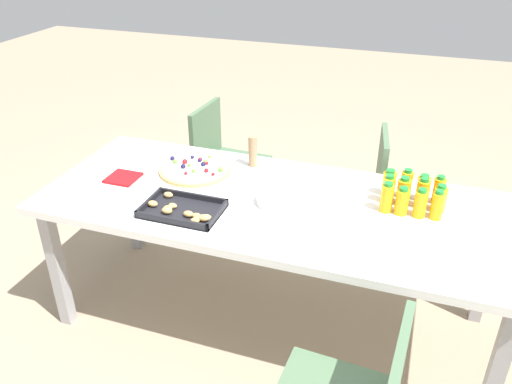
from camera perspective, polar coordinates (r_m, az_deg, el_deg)
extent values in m
plane|color=gray|center=(2.84, 1.78, -13.82)|extent=(12.00, 12.00, 0.00)
cube|color=white|center=(2.41, 2.04, -1.40)|extent=(2.20, 0.88, 0.04)
cube|color=#99999E|center=(2.87, 24.18, -7.48)|extent=(0.06, 0.06, 0.69)
cube|color=#99999E|center=(3.27, -13.47, -0.89)|extent=(0.06, 0.06, 0.69)
cube|color=#99999E|center=(2.32, 24.96, -17.69)|extent=(0.06, 0.06, 0.69)
cube|color=#99999E|center=(2.79, -21.06, -7.85)|extent=(0.06, 0.06, 0.69)
cube|color=#4C6B4C|center=(3.37, -2.61, 2.94)|extent=(0.42, 0.42, 0.04)
cube|color=#4C6B4C|center=(3.37, -5.55, 6.37)|extent=(0.05, 0.38, 0.38)
cylinder|color=silver|center=(3.56, 0.91, 0.01)|extent=(0.02, 0.02, 0.41)
cylinder|color=silver|center=(3.30, -1.17, -2.49)|extent=(0.02, 0.02, 0.41)
cylinder|color=silver|center=(3.67, -3.73, 0.95)|extent=(0.02, 0.02, 0.41)
cylinder|color=silver|center=(3.43, -6.07, -1.39)|extent=(0.02, 0.02, 0.41)
cube|color=#4C6B4C|center=(3.12, 16.67, -0.64)|extent=(0.45, 0.45, 0.04)
cube|color=#4C6B4C|center=(3.01, 13.70, 2.80)|extent=(0.09, 0.38, 0.38)
cylinder|color=silver|center=(3.40, 18.57, -3.14)|extent=(0.02, 0.02, 0.41)
cylinder|color=silver|center=(3.14, 19.16, -6.22)|extent=(0.02, 0.02, 0.41)
cylinder|color=silver|center=(3.36, 13.20, -2.70)|extent=(0.02, 0.02, 0.41)
cylinder|color=silver|center=(3.09, 13.31, -5.77)|extent=(0.02, 0.02, 0.41)
cylinder|color=#FAAC14|center=(2.50, 19.49, 0.09)|extent=(0.05, 0.05, 0.12)
cylinder|color=#1E8C33|center=(2.47, 19.75, 1.50)|extent=(0.03, 0.03, 0.02)
cylinder|color=#FAAD14|center=(2.50, 17.90, 0.30)|extent=(0.06, 0.06, 0.12)
cylinder|color=#1E8C33|center=(2.47, 18.13, 1.64)|extent=(0.04, 0.04, 0.02)
cylinder|color=#FAAC14|center=(2.50, 16.22, 0.73)|extent=(0.05, 0.05, 0.13)
cylinder|color=#1E8C33|center=(2.47, 16.45, 2.23)|extent=(0.03, 0.03, 0.02)
cylinder|color=#FAAE14|center=(2.50, 14.44, 0.86)|extent=(0.06, 0.06, 0.12)
cylinder|color=#1E8C33|center=(2.47, 14.63, 2.20)|extent=(0.04, 0.04, 0.02)
cylinder|color=#F9AC14|center=(2.43, 19.59, -0.83)|extent=(0.06, 0.06, 0.12)
cylinder|color=#1E8C33|center=(2.40, 19.85, 0.54)|extent=(0.04, 0.04, 0.02)
cylinder|color=#FAAE14|center=(2.44, 17.86, -0.26)|extent=(0.06, 0.06, 0.13)
cylinder|color=#1E8C33|center=(2.40, 18.13, 1.28)|extent=(0.04, 0.04, 0.02)
cylinder|color=#F9AC14|center=(2.44, 15.92, -0.06)|extent=(0.06, 0.06, 0.12)
cylinder|color=#1E8C33|center=(2.41, 16.14, 1.39)|extent=(0.04, 0.04, 0.02)
cylinder|color=#FAAE14|center=(2.44, 14.38, 0.18)|extent=(0.06, 0.06, 0.12)
cylinder|color=#1E8C33|center=(2.41, 14.58, 1.65)|extent=(0.04, 0.04, 0.02)
cylinder|color=#FAAE14|center=(2.37, 19.35, -1.48)|extent=(0.05, 0.05, 0.12)
cylinder|color=#1E8C33|center=(2.34, 19.62, -0.01)|extent=(0.03, 0.03, 0.02)
cylinder|color=#FAAE14|center=(2.37, 17.65, -1.31)|extent=(0.06, 0.06, 0.12)
cylinder|color=#1E8C33|center=(2.33, 17.90, 0.15)|extent=(0.04, 0.04, 0.02)
cylinder|color=#FAAC14|center=(2.37, 15.80, -1.09)|extent=(0.06, 0.06, 0.12)
cylinder|color=#1E8C33|center=(2.34, 16.01, 0.31)|extent=(0.04, 0.04, 0.02)
cylinder|color=#FAAE14|center=(2.37, 14.22, -0.70)|extent=(0.06, 0.06, 0.13)
cylinder|color=#1E8C33|center=(2.33, 14.43, 0.83)|extent=(0.04, 0.04, 0.02)
cylinder|color=tan|center=(2.69, -6.73, 2.46)|extent=(0.37, 0.37, 0.02)
cylinder|color=white|center=(2.68, -6.74, 2.69)|extent=(0.34, 0.34, 0.01)
sphere|color=#1E1947|center=(2.67, -8.03, 2.81)|extent=(0.03, 0.03, 0.03)
sphere|color=#66B238|center=(2.73, -8.91, 3.34)|extent=(0.02, 0.02, 0.02)
sphere|color=#1E1947|center=(2.77, -7.04, 3.83)|extent=(0.02, 0.02, 0.02)
sphere|color=#1E1947|center=(2.73, -6.24, 3.49)|extent=(0.02, 0.02, 0.02)
sphere|color=#1E1947|center=(2.68, -5.83, 3.06)|extent=(0.02, 0.02, 0.02)
sphere|color=#1E1947|center=(2.71, -5.63, 3.30)|extent=(0.02, 0.02, 0.02)
sphere|color=#66B238|center=(2.62, -6.89, 2.34)|extent=(0.02, 0.02, 0.02)
sphere|color=red|center=(2.74, -6.17, 3.58)|extent=(0.02, 0.02, 0.02)
sphere|color=#1E1947|center=(2.77, -9.20, 3.68)|extent=(0.02, 0.02, 0.02)
sphere|color=#66B238|center=(2.71, -5.59, 3.32)|extent=(0.03, 0.03, 0.03)
sphere|color=red|center=(2.62, -5.49, 2.38)|extent=(0.02, 0.02, 0.02)
sphere|color=red|center=(2.72, -7.85, 3.35)|extent=(0.03, 0.03, 0.03)
sphere|color=#66B238|center=(2.62, -3.90, 2.50)|extent=(0.03, 0.03, 0.03)
sphere|color=red|center=(2.58, -4.75, 1.98)|extent=(0.02, 0.02, 0.02)
sphere|color=#66B238|center=(2.77, -5.16, 3.91)|extent=(0.02, 0.02, 0.02)
sphere|color=red|center=(2.61, -7.75, 2.06)|extent=(0.02, 0.02, 0.02)
sphere|color=red|center=(2.70, -5.45, 3.18)|extent=(0.02, 0.02, 0.02)
sphere|color=#66B238|center=(2.69, -7.37, 2.95)|extent=(0.02, 0.02, 0.02)
cube|color=black|center=(2.34, -8.09, -2.09)|extent=(0.35, 0.24, 0.01)
cube|color=black|center=(2.42, -6.94, -0.52)|extent=(0.35, 0.01, 0.03)
cube|color=black|center=(2.25, -9.37, -3.20)|extent=(0.35, 0.01, 0.03)
cube|color=black|center=(2.27, -4.28, -2.54)|extent=(0.01, 0.24, 0.03)
cube|color=black|center=(2.41, -11.73, -1.12)|extent=(0.01, 0.24, 0.03)
ellipsoid|color=tan|center=(2.36, -9.18, -1.51)|extent=(0.04, 0.03, 0.02)
ellipsoid|color=tan|center=(2.32, -9.80, -2.04)|extent=(0.05, 0.04, 0.03)
ellipsoid|color=tan|center=(2.38, -11.31, -1.27)|extent=(0.05, 0.03, 0.03)
ellipsoid|color=tan|center=(2.27, -6.57, -2.63)|extent=(0.04, 0.03, 0.02)
ellipsoid|color=tan|center=(2.25, -5.49, -2.82)|extent=(0.05, 0.03, 0.03)
ellipsoid|color=tan|center=(2.44, -9.65, -0.30)|extent=(0.05, 0.03, 0.03)
ellipsoid|color=tan|center=(2.25, -6.48, -2.96)|extent=(0.04, 0.03, 0.02)
ellipsoid|color=tan|center=(2.24, -5.80, -2.87)|extent=(0.05, 0.04, 0.03)
ellipsoid|color=tan|center=(2.23, -6.75, -3.15)|extent=(0.04, 0.03, 0.02)
ellipsoid|color=tan|center=(2.34, -9.69, -1.78)|extent=(0.04, 0.03, 0.02)
ellipsoid|color=tan|center=(2.28, -7.47, -2.41)|extent=(0.05, 0.03, 0.03)
cylinder|color=silver|center=(2.39, 2.60, -1.16)|extent=(0.21, 0.21, 0.00)
cylinder|color=silver|center=(2.39, 2.61, -1.05)|extent=(0.21, 0.21, 0.00)
cylinder|color=silver|center=(2.38, 2.61, -0.95)|extent=(0.21, 0.21, 0.00)
cylinder|color=silver|center=(2.38, 2.61, -0.84)|extent=(0.21, 0.21, 0.00)
cylinder|color=silver|center=(2.38, 2.61, -0.74)|extent=(0.21, 0.21, 0.00)
cylinder|color=silver|center=(2.38, 2.62, -0.63)|extent=(0.21, 0.21, 0.00)
cylinder|color=silver|center=(2.37, 2.62, -0.53)|extent=(0.21, 0.21, 0.00)
cylinder|color=silver|center=(2.37, 2.62, -0.43)|extent=(0.21, 0.21, 0.00)
cube|color=red|center=(2.68, -14.46, 1.53)|extent=(0.15, 0.15, 0.01)
cylinder|color=#9E7A56|center=(2.69, -0.37, 4.50)|extent=(0.04, 0.04, 0.17)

